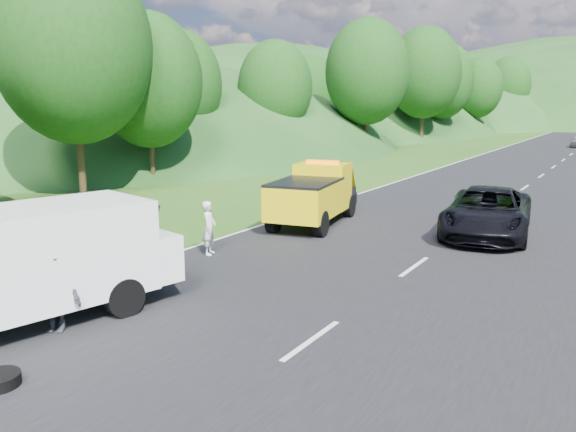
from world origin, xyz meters
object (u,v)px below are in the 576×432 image
Objects in this scene: woman at (210,255)px; child at (165,274)px; passing_suv at (486,235)px; white_van at (18,262)px; suitcase at (129,246)px; worker at (56,332)px; tow_truck at (314,194)px.

woman reaches higher than child.
woman is 0.28× the size of passing_suv.
suitcase is (-2.42, 5.15, -1.12)m from white_van.
child is 0.48× the size of worker.
worker is at bearing 166.84° from woman.
suitcase is 0.10× the size of passing_suv.
passing_suv is (6.36, 13.74, -1.42)m from white_van.
woman is at bearing 119.78° from child.
passing_suv is (5.51, 13.59, 0.00)m from worker.
suitcase is at bearing -176.15° from child.
woman is at bearing 74.60° from worker.
child is 4.26m from worker.
suitcase reaches higher than child.
tow_truck is 12.07m from worker.
white_van is 15.20m from passing_suv.
worker is at bearing -119.84° from passing_suv.
worker is (0.96, -4.15, 0.00)m from child.
passing_suv is at bearing 41.98° from worker.
tow_truck reaches higher than worker.
white_van is 1.66m from worker.
white_van is 1.25× the size of passing_suv.
worker is (0.86, 0.15, -1.42)m from white_van.
passing_suv is at bearing 79.54° from child.
white_van reaches higher than woman.
worker is (0.63, -12.00, -1.17)m from tow_truck.
white_van reaches higher than tow_truck.
tow_truck reaches higher than woman.
woman is 2.21m from child.
child is 11.44m from passing_suv.
suitcase is at bearing 128.00° from white_van.
child is 1.50× the size of suitcase.
worker is 5.99m from suitcase.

